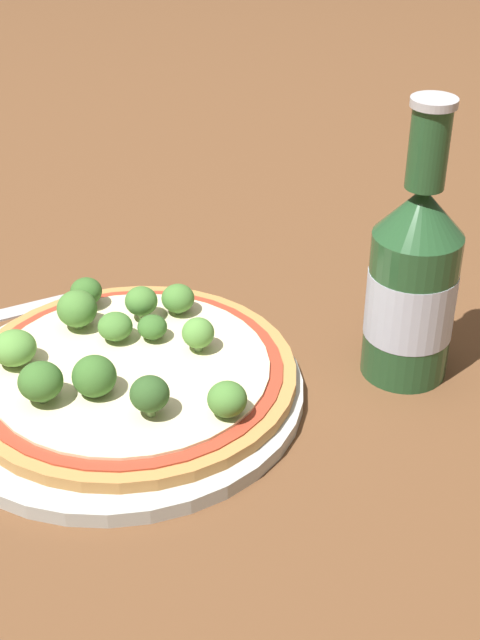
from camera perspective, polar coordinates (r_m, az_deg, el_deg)
name	(u,v)px	position (r m, az deg, el deg)	size (l,w,h in m)	color
ground_plane	(138,397)	(0.71, -6.55, -4.90)	(3.00, 3.00, 0.00)	brown
plate	(123,391)	(0.71, -7.51, -4.51)	(0.28, 0.28, 0.01)	#B2B7B2
pizza	(126,374)	(0.70, -7.31, -3.48)	(0.26, 0.26, 0.01)	#B77F42
broccoli_floret_0	(41,381)	(0.67, -12.65, -3.86)	(0.03, 0.03, 0.03)	#7A9E5B
broccoli_floret_1	(150,394)	(0.64, -5.80, -4.75)	(0.03, 0.03, 0.03)	#7A9E5B
broccoli_floret_2	(77,309)	(0.74, -10.39, 0.71)	(0.03, 0.03, 0.03)	#7A9E5B
broccoli_floret_3	(86,292)	(0.77, -9.82, 1.80)	(0.03, 0.03, 0.03)	#7A9E5B
broccoli_floret_4	(152,327)	(0.72, -5.64, -0.46)	(0.02, 0.02, 0.02)	#7A9E5B
broccoli_floret_5	(115,326)	(0.73, -7.99, -0.41)	(0.03, 0.03, 0.02)	#7A9E5B
broccoli_floret_6	(198,333)	(0.71, -2.70, -0.85)	(0.03, 0.03, 0.03)	#7A9E5B
broccoli_floret_7	(94,376)	(0.67, -9.31, -3.57)	(0.03, 0.03, 0.03)	#7A9E5B
broccoli_floret_8	(14,348)	(0.71, -14.26, -1.75)	(0.03, 0.03, 0.03)	#7A9E5B
broccoli_floret_9	(178,298)	(0.76, -3.99, 1.38)	(0.03, 0.03, 0.03)	#7A9E5B
broccoli_floret_10	(141,301)	(0.75, -6.34, 1.19)	(0.03, 0.03, 0.03)	#7A9E5B
broccoli_floret_11	(227,399)	(0.64, -0.83, -5.10)	(0.03, 0.03, 0.03)	#7A9E5B
beer_bottle	(413,282)	(0.70, 10.99, 2.41)	(0.07, 0.07, 0.23)	#234C28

